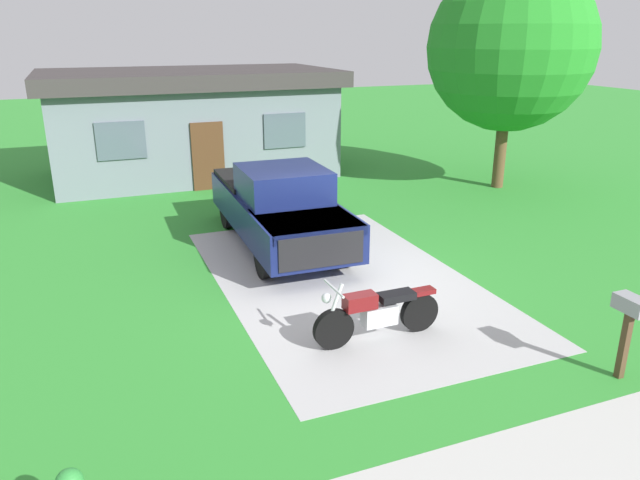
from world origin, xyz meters
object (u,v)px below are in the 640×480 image
motorcycle (377,313)px  pickup_truck (278,205)px  neighbor_house (192,122)px  shade_tree (511,48)px  mailbox (630,316)px

motorcycle → pickup_truck: 5.00m
neighbor_house → shade_tree: bearing=-33.1°
motorcycle → shade_tree: shade_tree is taller
motorcycle → pickup_truck: (-0.03, 4.98, 0.48)m
motorcycle → shade_tree: (8.17, 7.59, 3.78)m
pickup_truck → shade_tree: bearing=17.7°
pickup_truck → mailbox: pickup_truck is taller
motorcycle → mailbox: bearing=-40.2°
mailbox → shade_tree: (5.43, 9.90, 3.28)m
pickup_truck → mailbox: size_ratio=4.50×
motorcycle → shade_tree: size_ratio=0.33×
pickup_truck → shade_tree: (8.20, 2.61, 3.30)m
mailbox → shade_tree: 11.76m
pickup_truck → neighbor_house: 8.28m
shade_tree → mailbox: bearing=-118.8°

